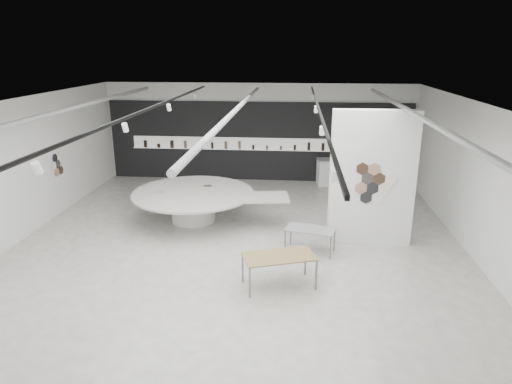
# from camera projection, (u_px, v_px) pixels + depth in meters

# --- Properties ---
(room) EXTENTS (12.02, 14.02, 3.82)m
(room) POSITION_uv_depth(u_px,v_px,m) (231.00, 176.00, 11.20)
(room) COLOR beige
(room) RESTS_ON ground
(back_wall_display) EXTENTS (11.80, 0.27, 3.10)m
(back_wall_display) POSITION_uv_depth(u_px,v_px,m) (256.00, 142.00, 17.95)
(back_wall_display) COLOR black
(back_wall_display) RESTS_ON ground
(partition_column) EXTENTS (2.20, 0.38, 3.60)m
(partition_column) POSITION_uv_depth(u_px,v_px,m) (372.00, 179.00, 11.93)
(partition_column) COLOR white
(partition_column) RESTS_ON ground
(display_island) EXTENTS (4.99, 4.08, 0.94)m
(display_island) POSITION_uv_depth(u_px,v_px,m) (196.00, 202.00, 13.83)
(display_island) COLOR white
(display_island) RESTS_ON ground
(sample_table_wood) EXTENTS (1.74, 1.25, 0.73)m
(sample_table_wood) POSITION_uv_depth(u_px,v_px,m) (279.00, 258.00, 9.98)
(sample_table_wood) COLOR olive
(sample_table_wood) RESTS_ON ground
(sample_table_stone) EXTENTS (1.36, 0.91, 0.64)m
(sample_table_stone) POSITION_uv_depth(u_px,v_px,m) (310.00, 231.00, 11.72)
(sample_table_stone) COLOR gray
(sample_table_stone) RESTS_ON ground
(kitchen_counter) EXTENTS (1.87, 0.93, 1.41)m
(kitchen_counter) POSITION_uv_depth(u_px,v_px,m) (340.00, 172.00, 17.57)
(kitchen_counter) COLOR white
(kitchen_counter) RESTS_ON ground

